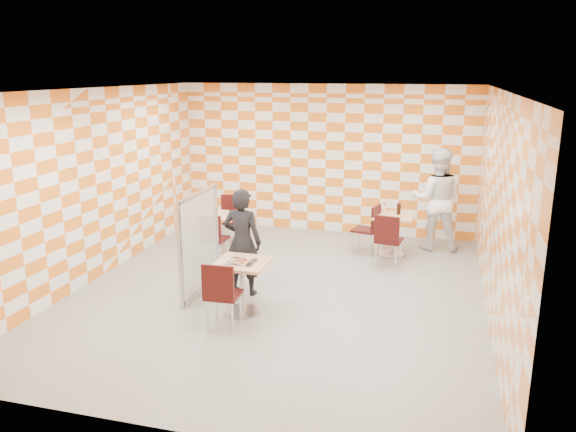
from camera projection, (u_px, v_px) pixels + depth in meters
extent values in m
plane|color=gray|center=(278.00, 292.00, 8.50)|extent=(7.00, 7.00, 0.00)
plane|color=white|center=(277.00, 90.00, 7.74)|extent=(7.00, 7.00, 0.00)
plane|color=white|center=(326.00, 159.00, 11.39)|extent=(6.00, 0.00, 6.00)
plane|color=white|center=(96.00, 185.00, 8.88)|extent=(0.00, 7.00, 7.00)
plane|color=white|center=(497.00, 209.00, 7.36)|extent=(0.00, 7.00, 7.00)
cube|color=tan|center=(242.00, 263.00, 7.60)|extent=(0.70, 0.70, 0.04)
cylinder|color=#A5A5AA|center=(243.00, 288.00, 7.69)|extent=(0.08, 0.08, 0.70)
cylinder|color=#A5A5AA|center=(243.00, 312.00, 7.78)|extent=(0.50, 0.50, 0.03)
cube|color=tan|center=(393.00, 216.00, 10.03)|extent=(0.70, 0.70, 0.04)
cylinder|color=#A5A5AA|center=(392.00, 235.00, 10.13)|extent=(0.08, 0.08, 0.70)
cylinder|color=#A5A5AA|center=(391.00, 254.00, 10.21)|extent=(0.50, 0.50, 0.03)
cube|color=tan|center=(219.00, 216.00, 10.06)|extent=(0.70, 0.70, 0.04)
cylinder|color=#A5A5AA|center=(220.00, 235.00, 10.16)|extent=(0.08, 0.08, 0.70)
cylinder|color=#A5A5AA|center=(221.00, 253.00, 10.24)|extent=(0.50, 0.50, 0.03)
cube|color=#330B0A|center=(224.00, 295.00, 7.24)|extent=(0.43, 0.43, 0.04)
cube|color=#330B0A|center=(218.00, 282.00, 6.99)|extent=(0.42, 0.05, 0.45)
cylinder|color=silver|center=(241.00, 308.00, 7.42)|extent=(0.03, 0.03, 0.43)
cylinder|color=silver|center=(217.00, 305.00, 7.50)|extent=(0.03, 0.03, 0.43)
cylinder|color=silver|center=(232.00, 318.00, 7.10)|extent=(0.03, 0.03, 0.43)
cylinder|color=silver|center=(207.00, 316.00, 7.18)|extent=(0.03, 0.03, 0.43)
cube|color=#330B0A|center=(389.00, 240.00, 9.54)|extent=(0.48, 0.48, 0.04)
cube|color=#330B0A|center=(387.00, 229.00, 9.30)|extent=(0.42, 0.10, 0.45)
cylinder|color=silver|center=(400.00, 252.00, 9.69)|extent=(0.03, 0.03, 0.43)
cylinder|color=silver|center=(381.00, 250.00, 9.82)|extent=(0.03, 0.03, 0.43)
cylinder|color=silver|center=(396.00, 258.00, 9.39)|extent=(0.03, 0.03, 0.43)
cylinder|color=silver|center=(376.00, 255.00, 9.52)|extent=(0.03, 0.03, 0.43)
cube|color=#330B0A|center=(365.00, 230.00, 10.18)|extent=(0.50, 0.50, 0.04)
cube|color=#330B0A|center=(376.00, 218.00, 10.02)|extent=(0.13, 0.42, 0.45)
cylinder|color=silver|center=(359.00, 239.00, 10.46)|extent=(0.03, 0.03, 0.43)
cylinder|color=silver|center=(352.00, 243.00, 10.17)|extent=(0.03, 0.03, 0.43)
cylinder|color=silver|center=(376.00, 241.00, 10.30)|extent=(0.03, 0.03, 0.43)
cylinder|color=silver|center=(370.00, 246.00, 10.01)|extent=(0.03, 0.03, 0.43)
cube|color=#330B0A|center=(214.00, 239.00, 9.62)|extent=(0.43, 0.43, 0.04)
cube|color=#330B0A|center=(209.00, 228.00, 9.37)|extent=(0.42, 0.05, 0.45)
cylinder|color=silver|center=(228.00, 250.00, 9.79)|extent=(0.03, 0.03, 0.43)
cylinder|color=silver|center=(210.00, 248.00, 9.89)|extent=(0.03, 0.03, 0.43)
cylinder|color=silver|center=(220.00, 256.00, 9.48)|extent=(0.03, 0.03, 0.43)
cylinder|color=silver|center=(202.00, 254.00, 9.57)|extent=(0.03, 0.03, 0.43)
cube|color=#330B0A|center=(231.00, 221.00, 10.77)|extent=(0.51, 0.51, 0.04)
cube|color=#330B0A|center=(232.00, 206.00, 10.90)|extent=(0.42, 0.14, 0.45)
cylinder|color=silver|center=(221.00, 235.00, 10.67)|extent=(0.03, 0.03, 0.43)
cylinder|color=silver|center=(239.00, 235.00, 10.66)|extent=(0.03, 0.03, 0.43)
cylinder|color=silver|center=(224.00, 230.00, 11.00)|extent=(0.03, 0.03, 0.43)
cylinder|color=silver|center=(241.00, 230.00, 10.99)|extent=(0.03, 0.03, 0.43)
cube|color=white|center=(199.00, 242.00, 8.30)|extent=(0.02, 1.30, 1.40)
cube|color=#B2B2B7|center=(197.00, 194.00, 8.12)|extent=(0.05, 1.30, 0.05)
cube|color=#B2B2B7|center=(201.00, 287.00, 8.49)|extent=(0.05, 1.30, 0.05)
cube|color=#B2B2B7|center=(180.00, 255.00, 7.70)|extent=(0.05, 0.05, 1.50)
cylinder|color=#B2B2B7|center=(183.00, 307.00, 7.89)|extent=(0.08, 0.08, 0.05)
cube|color=#B2B2B7|center=(216.00, 230.00, 8.91)|extent=(0.05, 0.05, 1.50)
cylinder|color=#B2B2B7|center=(218.00, 276.00, 9.11)|extent=(0.08, 0.08, 0.05)
imported|color=black|center=(242.00, 242.00, 8.28)|extent=(0.61, 0.42, 1.61)
imported|color=white|center=(437.00, 199.00, 10.33)|extent=(0.96, 0.77, 1.91)
cube|color=silver|center=(241.00, 262.00, 7.57)|extent=(0.38, 0.34, 0.01)
cone|color=tan|center=(241.00, 261.00, 7.57)|extent=(0.40, 0.40, 0.02)
cone|color=#F2D88C|center=(242.00, 259.00, 7.59)|extent=(0.33, 0.33, 0.01)
cylinder|color=maroon|center=(235.00, 261.00, 7.49)|extent=(0.04, 0.04, 0.01)
cylinder|color=maroon|center=(243.00, 262.00, 7.47)|extent=(0.04, 0.04, 0.01)
cylinder|color=maroon|center=(241.00, 260.00, 7.55)|extent=(0.04, 0.04, 0.01)
cylinder|color=maroon|center=(239.00, 258.00, 7.61)|extent=(0.04, 0.04, 0.01)
cylinder|color=maroon|center=(246.00, 259.00, 7.56)|extent=(0.04, 0.04, 0.01)
torus|color=black|center=(244.00, 260.00, 7.52)|extent=(0.03, 0.03, 0.01)
torus|color=black|center=(238.00, 260.00, 7.51)|extent=(0.03, 0.03, 0.01)
torus|color=black|center=(244.00, 258.00, 7.60)|extent=(0.03, 0.03, 0.01)
torus|color=black|center=(236.00, 259.00, 7.56)|extent=(0.03, 0.03, 0.01)
cylinder|color=white|center=(384.00, 209.00, 10.13)|extent=(0.06, 0.06, 0.16)
cylinder|color=red|center=(384.00, 204.00, 10.11)|extent=(0.04, 0.04, 0.04)
cylinder|color=black|center=(399.00, 209.00, 10.04)|extent=(0.07, 0.07, 0.20)
cylinder|color=red|center=(399.00, 203.00, 10.01)|extent=(0.03, 0.03, 0.03)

